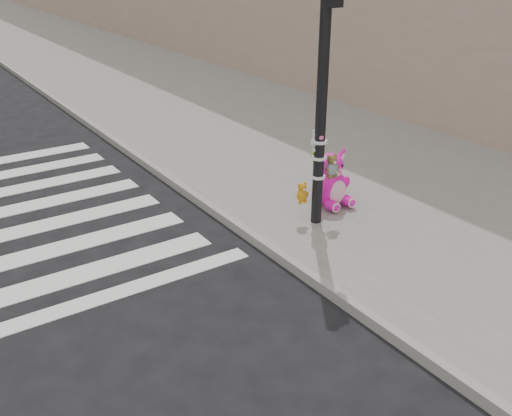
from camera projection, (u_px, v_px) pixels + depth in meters
ground at (236, 349)px, 6.26m from camera, size 120.00×120.00×0.00m
sidewalk_near at (199, 100)px, 16.32m from camera, size 7.00×80.00×0.14m
curb_edge at (80, 118)px, 14.57m from camera, size 0.12×80.00×0.15m
signal_pole at (321, 115)px, 8.20m from camera, size 0.66×0.49×4.00m
pink_bunny at (331, 183)px, 9.31m from camera, size 0.66×0.68×0.94m
red_teddy at (327, 192)px, 9.67m from camera, size 0.16×0.12×0.21m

